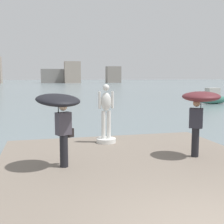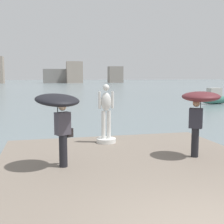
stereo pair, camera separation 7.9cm
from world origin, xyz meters
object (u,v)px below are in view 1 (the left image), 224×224
Objects in this scene: onlooker_left at (59,108)px; statue_white_figure at (106,120)px; boat_near at (214,98)px; onlooker_right at (200,104)px.

statue_white_figure is at bearing 54.67° from onlooker_left.
statue_white_figure reaches higher than boat_near.
boat_near is at bearing 55.92° from onlooker_right.
boat_near is at bearing 48.25° from onlooker_left.
onlooker_left is 1.01× the size of onlooker_right.
onlooker_left is (-1.83, -2.58, 0.76)m from statue_white_figure.
onlooker_left is at bearing -179.23° from onlooker_right.
statue_white_figure reaches higher than onlooker_left.
onlooker_right is (4.12, 0.06, 0.02)m from onlooker_left.
onlooker_right is at bearing 0.77° from onlooker_left.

